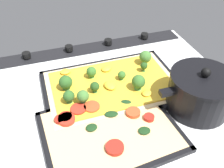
% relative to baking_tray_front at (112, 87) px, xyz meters
% --- Properties ---
extents(ground_plane, '(0.74, 0.63, 0.03)m').
position_rel_baking_tray_front_xyz_m(ground_plane, '(0.01, 0.04, -0.02)').
color(ground_plane, silver).
extents(stove_control_panel, '(0.71, 0.07, 0.03)m').
position_rel_baking_tray_front_xyz_m(stove_control_panel, '(0.01, -0.24, 0.00)').
color(stove_control_panel, black).
rests_on(stove_control_panel, ground_plane).
extents(baking_tray_front, '(0.40, 0.27, 0.01)m').
position_rel_baking_tray_front_xyz_m(baking_tray_front, '(0.00, 0.00, 0.00)').
color(baking_tray_front, black).
rests_on(baking_tray_front, ground_plane).
extents(broccoli_pizza, '(0.38, 0.25, 0.06)m').
position_rel_baking_tray_front_xyz_m(broccoli_pizza, '(0.00, -0.00, 0.01)').
color(broccoli_pizza, beige).
rests_on(broccoli_pizza, baking_tray_front).
extents(baking_tray_back, '(0.34, 0.28, 0.01)m').
position_rel_baking_tray_front_xyz_m(baking_tray_back, '(0.06, 0.16, 0.00)').
color(baking_tray_back, black).
rests_on(baking_tray_back, ground_plane).
extents(veggie_pizza_back, '(0.31, 0.25, 0.02)m').
position_rel_baking_tray_front_xyz_m(veggie_pizza_back, '(0.06, 0.15, 0.01)').
color(veggie_pizza_back, '#E5B97C').
rests_on(veggie_pizza_back, baking_tray_back).
extents(cooking_pot, '(0.24, 0.17, 0.13)m').
position_rel_baking_tray_front_xyz_m(cooking_pot, '(-0.19, 0.14, 0.05)').
color(cooking_pot, black).
rests_on(cooking_pot, ground_plane).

